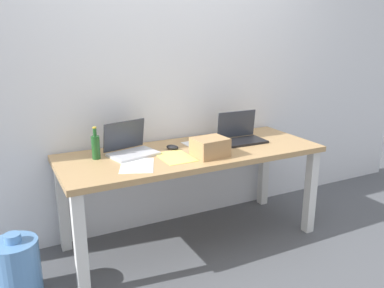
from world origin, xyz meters
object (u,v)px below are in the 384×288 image
(laptop_left, at_px, (130,147))
(computer_mouse, at_px, (172,147))
(laptop_right, at_px, (241,135))
(desk, at_px, (192,162))
(water_cooler_jug, at_px, (17,269))
(beer_bottle, at_px, (96,146))
(cardboard_box, at_px, (210,147))

(laptop_left, height_order, computer_mouse, laptop_left)
(laptop_right, bearing_deg, desk, -173.46)
(laptop_right, height_order, water_cooler_jug, laptop_right)
(computer_mouse, bearing_deg, beer_bottle, 145.13)
(computer_mouse, bearing_deg, water_cooler_jug, 160.63)
(cardboard_box, bearing_deg, laptop_right, 29.10)
(laptop_left, bearing_deg, desk, -16.15)
(desk, xyz_separation_m, laptop_left, (-0.43, 0.12, 0.14))
(desk, height_order, cardboard_box, cardboard_box)
(water_cooler_jug, bearing_deg, cardboard_box, -1.35)
(desk, distance_m, laptop_left, 0.46)
(desk, relative_size, computer_mouse, 19.07)
(laptop_left, height_order, beer_bottle, laptop_left)
(desk, distance_m, cardboard_box, 0.24)
(laptop_left, height_order, water_cooler_jug, laptop_left)
(computer_mouse, relative_size, water_cooler_jug, 0.24)
(beer_bottle, bearing_deg, computer_mouse, -3.79)
(laptop_left, relative_size, cardboard_box, 1.62)
(laptop_right, relative_size, beer_bottle, 1.53)
(desk, xyz_separation_m, laptop_right, (0.46, 0.05, 0.14))
(laptop_left, relative_size, computer_mouse, 3.69)
(desk, bearing_deg, laptop_right, 6.54)
(beer_bottle, height_order, computer_mouse, beer_bottle)
(beer_bottle, distance_m, cardboard_box, 0.78)
(desk, bearing_deg, computer_mouse, 141.62)
(desk, relative_size, cardboard_box, 8.36)
(laptop_left, relative_size, laptop_right, 1.08)
(beer_bottle, bearing_deg, cardboard_box, -22.80)
(cardboard_box, bearing_deg, desk, 106.36)
(laptop_left, bearing_deg, beer_bottle, 179.02)
(water_cooler_jug, bearing_deg, laptop_left, 18.03)
(computer_mouse, height_order, water_cooler_jug, computer_mouse)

